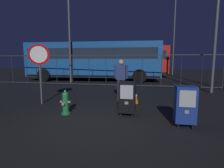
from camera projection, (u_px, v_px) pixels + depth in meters
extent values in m
plane|color=black|center=(92.00, 124.00, 4.55)|extent=(60.00, 60.00, 0.00)
cylinder|color=#1E7238|center=(66.00, 113.00, 5.41)|extent=(0.28, 0.28, 0.05)
cylinder|color=#1E7238|center=(65.00, 104.00, 5.37)|extent=(0.19, 0.19, 0.55)
sphere|color=#1E7238|center=(65.00, 95.00, 5.34)|extent=(0.19, 0.19, 0.19)
cylinder|color=gray|center=(65.00, 91.00, 5.32)|extent=(0.06, 0.06, 0.05)
cylinder|color=gray|center=(63.00, 104.00, 5.24)|extent=(0.09, 0.08, 0.09)
cylinder|color=gray|center=(61.00, 102.00, 5.39)|extent=(0.07, 0.07, 0.07)
cylinder|color=gray|center=(69.00, 102.00, 5.34)|extent=(0.07, 0.07, 0.07)
cylinder|color=black|center=(178.00, 126.00, 4.29)|extent=(0.04, 0.04, 0.12)
cylinder|color=black|center=(193.00, 127.00, 4.23)|extent=(0.04, 0.04, 0.12)
cylinder|color=black|center=(176.00, 122.00, 4.56)|extent=(0.04, 0.04, 0.12)
cylinder|color=black|center=(190.00, 123.00, 4.50)|extent=(0.04, 0.04, 0.12)
cube|color=navy|center=(185.00, 104.00, 4.32)|extent=(0.48, 0.40, 0.90)
cube|color=#B2B7BF|center=(188.00, 99.00, 4.10)|extent=(0.36, 0.01, 0.40)
cube|color=gray|center=(187.00, 112.00, 4.14)|extent=(0.10, 0.02, 0.08)
cylinder|color=black|center=(121.00, 115.00, 5.16)|extent=(0.04, 0.04, 0.12)
cylinder|color=black|center=(132.00, 115.00, 5.10)|extent=(0.04, 0.04, 0.12)
cylinder|color=black|center=(122.00, 112.00, 5.43)|extent=(0.04, 0.04, 0.12)
cylinder|color=black|center=(133.00, 113.00, 5.37)|extent=(0.04, 0.04, 0.12)
cube|color=black|center=(127.00, 97.00, 5.19)|extent=(0.48, 0.40, 0.90)
cube|color=#B2B7BF|center=(127.00, 92.00, 4.97)|extent=(0.36, 0.01, 0.40)
cube|color=gray|center=(126.00, 103.00, 5.01)|extent=(0.10, 0.02, 0.08)
cylinder|color=#4C4F54|center=(40.00, 75.00, 6.53)|extent=(0.06, 0.06, 2.20)
cylinder|color=red|center=(39.00, 54.00, 6.41)|extent=(0.71, 0.31, 0.76)
cylinder|color=white|center=(39.00, 54.00, 6.40)|extent=(0.56, 0.23, 0.60)
cylinder|color=#382D51|center=(119.00, 90.00, 7.24)|extent=(0.14, 0.14, 0.85)
cylinder|color=#382D51|center=(123.00, 90.00, 7.21)|extent=(0.14, 0.14, 0.85)
cube|color=navy|center=(121.00, 72.00, 7.13)|extent=(0.36, 0.20, 0.60)
sphere|color=tan|center=(121.00, 62.00, 7.07)|extent=(0.22, 0.22, 0.22)
cylinder|color=navy|center=(115.00, 72.00, 7.16)|extent=(0.09, 0.09, 0.55)
cylinder|color=navy|center=(127.00, 72.00, 7.08)|extent=(0.09, 0.09, 0.55)
cube|color=black|center=(135.00, 103.00, 6.68)|extent=(0.36, 0.36, 0.03)
cone|color=orange|center=(135.00, 97.00, 6.64)|extent=(0.28, 0.28, 0.50)
cylinder|color=white|center=(135.00, 95.00, 6.63)|extent=(0.17, 0.17, 0.06)
cube|color=#2D2D33|center=(124.00, 55.00, 10.78)|extent=(18.00, 0.04, 0.05)
cube|color=#2D2D33|center=(124.00, 85.00, 11.03)|extent=(18.00, 0.04, 0.05)
cylinder|color=#2D2D33|center=(12.00, 69.00, 12.36)|extent=(0.03, 0.03, 2.00)
cylinder|color=#2D2D33|center=(27.00, 70.00, 12.16)|extent=(0.03, 0.03, 2.00)
cylinder|color=#2D2D33|center=(41.00, 70.00, 11.95)|extent=(0.03, 0.03, 2.00)
cylinder|color=#2D2D33|center=(57.00, 70.00, 11.74)|extent=(0.03, 0.03, 2.00)
cylinder|color=#2D2D33|center=(73.00, 70.00, 11.53)|extent=(0.03, 0.03, 2.00)
cylinder|color=#2D2D33|center=(89.00, 70.00, 11.32)|extent=(0.03, 0.03, 2.00)
cylinder|color=#2D2D33|center=(106.00, 70.00, 11.11)|extent=(0.03, 0.03, 2.00)
cylinder|color=#2D2D33|center=(124.00, 71.00, 10.91)|extent=(0.03, 0.03, 2.00)
cylinder|color=#2D2D33|center=(142.00, 71.00, 10.70)|extent=(0.03, 0.03, 2.00)
cylinder|color=#2D2D33|center=(161.00, 71.00, 10.49)|extent=(0.03, 0.03, 2.00)
cylinder|color=#2D2D33|center=(181.00, 71.00, 10.28)|extent=(0.03, 0.03, 2.00)
cylinder|color=#2D2D33|center=(202.00, 72.00, 10.07)|extent=(0.03, 0.03, 2.00)
cylinder|color=#2D2D33|center=(224.00, 72.00, 9.86)|extent=(0.03, 0.03, 2.00)
cube|color=#19519E|center=(94.00, 60.00, 14.26)|extent=(10.62, 3.04, 2.65)
cube|color=#1E2838|center=(93.00, 54.00, 14.20)|extent=(9.99, 3.03, 0.80)
cube|color=black|center=(94.00, 75.00, 14.42)|extent=(10.41, 3.04, 0.16)
cylinder|color=black|center=(139.00, 76.00, 12.70)|extent=(1.01, 0.33, 1.00)
cylinder|color=black|center=(139.00, 74.00, 15.15)|extent=(1.01, 0.33, 1.00)
cylinder|color=black|center=(44.00, 75.00, 13.68)|extent=(1.01, 0.33, 1.00)
cylinder|color=black|center=(58.00, 73.00, 16.14)|extent=(1.01, 0.33, 1.00)
cube|color=red|center=(114.00, 60.00, 17.96)|extent=(10.69, 3.49, 2.65)
cube|color=#1E2838|center=(114.00, 55.00, 17.90)|extent=(10.07, 3.45, 0.80)
cube|color=black|center=(114.00, 72.00, 18.12)|extent=(10.48, 3.48, 0.16)
cylinder|color=black|center=(152.00, 72.00, 16.55)|extent=(1.02, 0.37, 1.00)
cylinder|color=black|center=(149.00, 71.00, 19.02)|extent=(1.02, 0.37, 1.00)
cylinder|color=black|center=(76.00, 72.00, 17.22)|extent=(1.02, 0.37, 1.00)
cylinder|color=black|center=(82.00, 71.00, 19.69)|extent=(1.02, 0.37, 1.00)
cylinder|color=#4C4F54|center=(69.00, 34.00, 12.51)|extent=(0.14, 0.14, 6.99)
cylinder|color=#4C4F54|center=(216.00, 31.00, 8.56)|extent=(0.14, 0.14, 6.11)
cylinder|color=#4C4F54|center=(174.00, 38.00, 19.10)|extent=(0.14, 0.14, 8.15)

